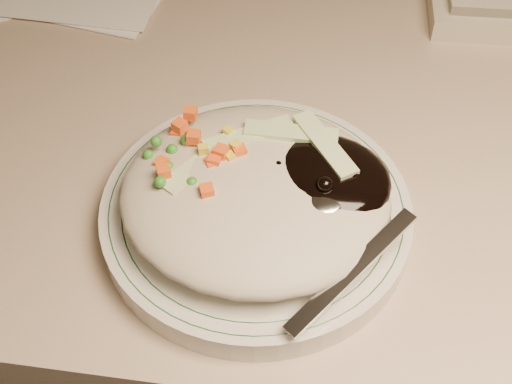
# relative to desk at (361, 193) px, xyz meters

# --- Properties ---
(desk) EXTENTS (1.40, 0.70, 0.74)m
(desk) POSITION_rel_desk_xyz_m (0.00, 0.00, 0.00)
(desk) COLOR tan
(desk) RESTS_ON ground
(plate) EXTENTS (0.23, 0.23, 0.02)m
(plate) POSITION_rel_desk_xyz_m (-0.09, -0.21, 0.21)
(plate) COLOR silver
(plate) RESTS_ON desk
(plate_rim) EXTENTS (0.22, 0.22, 0.00)m
(plate_rim) POSITION_rel_desk_xyz_m (-0.09, -0.21, 0.22)
(plate_rim) COLOR #144723
(plate_rim) RESTS_ON plate
(meal) EXTENTS (0.21, 0.19, 0.05)m
(meal) POSITION_rel_desk_xyz_m (-0.09, -0.21, 0.24)
(meal) COLOR #B4AA92
(meal) RESTS_ON plate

